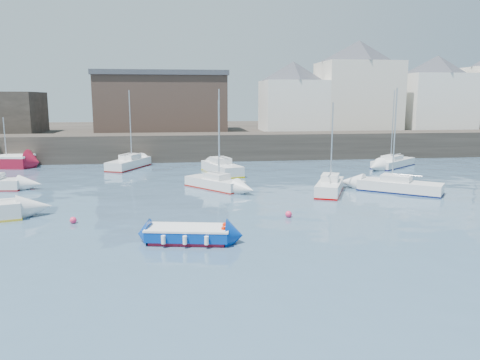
{
  "coord_description": "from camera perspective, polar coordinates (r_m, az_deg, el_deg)",
  "views": [
    {
      "loc": [
        -4.22,
        -19.26,
        7.0
      ],
      "look_at": [
        0.0,
        12.0,
        1.5
      ],
      "focal_mm": 35.0,
      "sensor_mm": 36.0,
      "label": 1
    }
  ],
  "objects": [
    {
      "name": "bldg_east_d",
      "position": [
        62.64,
        6.47,
        10.17
      ],
      "size": [
        11.14,
        11.14,
        8.95
      ],
      "color": "white",
      "rests_on": "land_strip"
    },
    {
      "name": "sailboat_f",
      "position": [
        44.09,
        -2.25,
        1.48
      ],
      "size": [
        3.65,
        6.36,
        7.88
      ],
      "color": "silver",
      "rests_on": "ground"
    },
    {
      "name": "sailboat_d",
      "position": [
        37.38,
        18.86,
        -0.7
      ],
      "size": [
        6.01,
        5.29,
        7.78
      ],
      "color": "silver",
      "rests_on": "ground"
    },
    {
      "name": "buoy_mid",
      "position": [
        28.22,
        5.94,
        -4.53
      ],
      "size": [
        0.4,
        0.4,
        0.4
      ],
      "primitive_type": "sphere",
      "color": "#F62C5D",
      "rests_on": "ground"
    },
    {
      "name": "water",
      "position": [
        20.92,
        4.47,
        -9.69
      ],
      "size": [
        220.0,
        220.0,
        0.0
      ],
      "primitive_type": "plane",
      "color": "#2D4760",
      "rests_on": "ground"
    },
    {
      "name": "sailboat_b",
      "position": [
        36.89,
        -3.1,
        -0.35
      ],
      "size": [
        4.67,
        5.23,
        6.87
      ],
      "color": "silver",
      "rests_on": "ground"
    },
    {
      "name": "warehouse",
      "position": [
        62.28,
        -9.46,
        9.41
      ],
      "size": [
        16.4,
        10.4,
        7.6
      ],
      "color": "#3D2D26",
      "rests_on": "land_strip"
    },
    {
      "name": "bldg_east_b",
      "position": [
        70.23,
        22.76,
        9.85
      ],
      "size": [
        11.88,
        11.88,
        9.95
      ],
      "color": "white",
      "rests_on": "land_strip"
    },
    {
      "name": "buoy_near",
      "position": [
        28.37,
        -19.65,
        -4.98
      ],
      "size": [
        0.39,
        0.39,
        0.39
      ],
      "primitive_type": "sphere",
      "color": "#F62C5D",
      "rests_on": "ground"
    },
    {
      "name": "land_strip",
      "position": [
        72.6,
        -4.35,
        5.44
      ],
      "size": [
        90.0,
        32.0,
        2.8
      ],
      "primitive_type": "cube",
      "color": "#28231E",
      "rests_on": "ground"
    },
    {
      "name": "sailboat_c",
      "position": [
        35.63,
        10.88,
        -0.78
      ],
      "size": [
        3.61,
        5.33,
        6.73
      ],
      "color": "silver",
      "rests_on": "ground"
    },
    {
      "name": "blue_dinghy",
      "position": [
        23.33,
        -6.33,
        -6.52
      ],
      "size": [
        4.36,
        2.51,
        0.78
      ],
      "color": "maroon",
      "rests_on": "ground"
    },
    {
      "name": "sailboat_h",
      "position": [
        48.97,
        -13.38,
        2.01
      ],
      "size": [
        4.29,
        6.36,
        7.85
      ],
      "color": "silver",
      "rests_on": "ground"
    },
    {
      "name": "quay_wall",
      "position": [
        54.7,
        -3.23,
        4.11
      ],
      "size": [
        90.0,
        5.0,
        3.0
      ],
      "primitive_type": "cube",
      "color": "#28231E",
      "rests_on": "ground"
    },
    {
      "name": "sailboat_g",
      "position": [
        51.05,
        18.15,
        2.02
      ],
      "size": [
        6.06,
        5.43,
        7.83
      ],
      "color": "silver",
      "rests_on": "ground"
    },
    {
      "name": "bldg_east_a",
      "position": [
        65.9,
        14.15,
        11.17
      ],
      "size": [
        13.36,
        13.36,
        11.8
      ],
      "color": "beige",
      "rests_on": "land_strip"
    },
    {
      "name": "buoy_far",
      "position": [
        36.99,
        0.13,
        -1.02
      ],
      "size": [
        0.44,
        0.44,
        0.44
      ],
      "primitive_type": "sphere",
      "color": "#F62C5D",
      "rests_on": "ground"
    }
  ]
}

